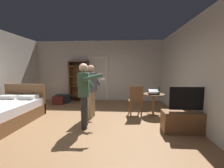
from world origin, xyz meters
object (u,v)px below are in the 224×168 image
at_px(laptop, 153,92).
at_px(bookshelf, 79,80).
at_px(person_striped_shirt, 91,87).
at_px(side_table, 154,100).
at_px(tv_flatscreen, 188,119).
at_px(suitcase_dark, 63,99).
at_px(bottle_on_table, 159,91).
at_px(person_blue_shirt, 84,91).
at_px(bed, 5,112).
at_px(suitcase_small, 59,100).
at_px(wooden_chair, 136,99).

bearing_deg(laptop, bookshelf, 147.62).
height_order(laptop, person_striped_shirt, person_striped_shirt).
bearing_deg(person_striped_shirt, side_table, 10.98).
height_order(bookshelf, tv_flatscreen, bookshelf).
distance_m(bookshelf, suitcase_dark, 1.16).
bearing_deg(side_table, laptop, -125.74).
bearing_deg(bottle_on_table, laptop, 167.85).
bearing_deg(person_blue_shirt, tv_flatscreen, -2.78).
bearing_deg(tv_flatscreen, person_striped_shirt, 160.31).
xyz_separation_m(tv_flatscreen, person_blue_shirt, (-2.55, 0.12, 0.63)).
relative_size(side_table, suitcase_dark, 1.24).
bearing_deg(bed, bookshelf, 67.32).
xyz_separation_m(bookshelf, suitcase_small, (-0.70, -0.77, -0.85)).
distance_m(person_striped_shirt, suitcase_small, 2.47).
distance_m(bed, laptop, 4.44).
xyz_separation_m(tv_flatscreen, suitcase_dark, (-4.25, 2.68, -0.12)).
relative_size(tv_flatscreen, side_table, 1.73).
xyz_separation_m(person_blue_shirt, person_striped_shirt, (0.01, 0.79, 0.00)).
xyz_separation_m(person_striped_shirt, suitcase_small, (-1.78, 1.52, -0.77)).
xyz_separation_m(bookshelf, wooden_chair, (2.48, -2.08, -0.48)).
distance_m(side_table, wooden_chair, 0.64).
distance_m(side_table, suitcase_small, 3.97).
relative_size(wooden_chair, person_blue_shirt, 0.60).
xyz_separation_m(laptop, bottle_on_table, (0.17, -0.04, 0.05)).
height_order(side_table, person_striped_shirt, person_striped_shirt).
relative_size(side_table, laptop, 2.09).
height_order(laptop, person_blue_shirt, person_blue_shirt).
height_order(tv_flatscreen, suitcase_small, tv_flatscreen).
relative_size(wooden_chair, suitcase_dark, 1.75).
distance_m(tv_flatscreen, suitcase_small, 4.96).
xyz_separation_m(bed, side_table, (4.33, 1.06, 0.17)).
relative_size(tv_flatscreen, suitcase_small, 2.59).
bearing_deg(bookshelf, bed, -112.68).
bearing_deg(bed, suitcase_dark, 76.03).
distance_m(bed, person_striped_shirt, 2.50).
height_order(wooden_chair, person_striped_shirt, person_striped_shirt).
bearing_deg(laptop, side_table, 54.26).
bearing_deg(suitcase_small, bookshelf, 45.87).
bearing_deg(bookshelf, person_striped_shirt, -64.67).
bearing_deg(laptop, wooden_chair, -166.20).
height_order(bed, bookshelf, bookshelf).
height_order(laptop, wooden_chair, wooden_chair).
relative_size(bed, person_blue_shirt, 1.17).
relative_size(bed, bookshelf, 1.03).
distance_m(person_striped_shirt, suitcase_dark, 2.58).
height_order(bottle_on_table, person_blue_shirt, person_blue_shirt).
distance_m(bottle_on_table, suitcase_dark, 4.17).
bearing_deg(person_blue_shirt, suitcase_small, 127.55).
relative_size(wooden_chair, suitcase_small, 2.12).
height_order(tv_flatscreen, suitcase_dark, tv_flatscreen).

